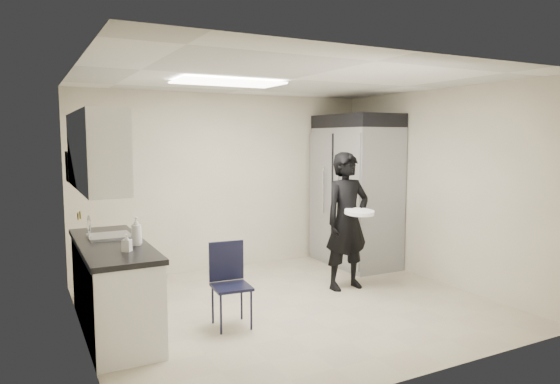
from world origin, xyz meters
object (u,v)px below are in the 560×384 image
lower_counter (113,289)px  commercial_fridge (356,197)px  folding_chair (231,287)px  man_tuxedo (347,221)px

lower_counter → commercial_fridge: bearing=15.9°
lower_counter → commercial_fridge: 3.98m
folding_chair → commercial_fridge: bearing=35.1°
lower_counter → commercial_fridge: commercial_fridge is taller
folding_chair → man_tuxedo: size_ratio=0.48×
lower_counter → man_tuxedo: bearing=1.8°
lower_counter → folding_chair: 1.19m
lower_counter → man_tuxedo: 2.96m
commercial_fridge → man_tuxedo: 1.31m
lower_counter → folding_chair: lower_counter is taller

